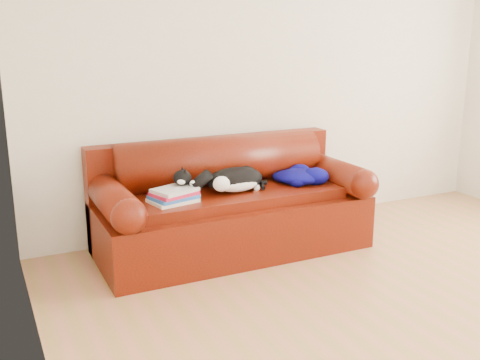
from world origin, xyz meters
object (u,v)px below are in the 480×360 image
(blanket, at_px, (300,176))
(book_stack, at_px, (174,195))
(cat, at_px, (235,180))
(sofa_base, at_px, (232,221))

(blanket, bearing_deg, book_stack, -176.54)
(cat, bearing_deg, book_stack, 164.03)
(sofa_base, distance_m, blanket, 0.67)
(book_stack, distance_m, blanket, 1.10)
(book_stack, bearing_deg, blanket, 3.46)
(sofa_base, height_order, blanket, blanket)
(sofa_base, relative_size, blanket, 4.53)
(cat, bearing_deg, sofa_base, 63.49)
(sofa_base, relative_size, book_stack, 5.87)
(sofa_base, bearing_deg, cat, -94.84)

